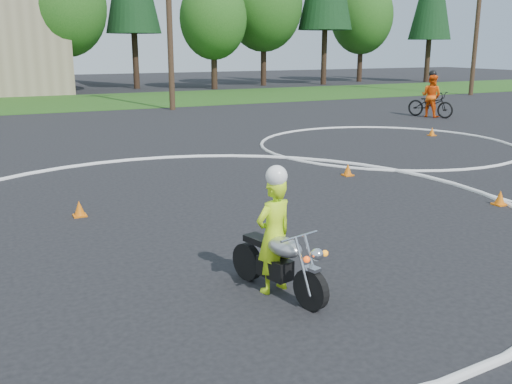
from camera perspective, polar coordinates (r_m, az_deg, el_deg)
name	(u,v)px	position (r m, az deg, el deg)	size (l,w,h in m)	color
ground	(286,274)	(8.06, 3.04, -8.21)	(120.00, 120.00, 0.00)	black
grass_strip	(53,103)	(33.85, -19.66, 8.37)	(120.00, 10.00, 0.02)	#1E4714
course_markings	(278,189)	(12.68, 2.24, 0.31)	(19.05, 19.05, 0.12)	silver
primary_motorcycle	(279,262)	(7.28, 2.34, -7.03)	(0.66, 1.69, 0.90)	black
rider_primary_grp	(274,232)	(7.26, 1.81, -3.98)	(0.63, 0.49, 1.68)	#C4F71A
rider_second_grp	(431,101)	(26.79, 17.08, 8.72)	(1.48, 2.26, 2.06)	black
traffic_cones	(437,186)	(13.00, 17.63, 0.56)	(18.60, 13.87, 0.30)	orange
utility_poles	(169,0)	(28.90, -8.73, 18.44)	(41.60, 1.12, 10.00)	#473321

